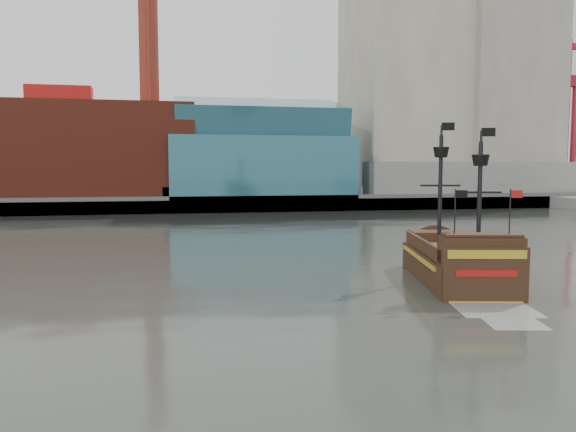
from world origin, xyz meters
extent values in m
plane|color=#242622|center=(0.00, 0.00, 0.00)|extent=(400.00, 400.00, 0.00)
cube|color=slate|center=(0.00, 92.00, 1.00)|extent=(220.00, 60.00, 2.00)
cube|color=#4C4C49|center=(0.00, 62.50, 1.30)|extent=(220.00, 1.00, 2.60)
cube|color=maroon|center=(-22.00, 72.00, 9.50)|extent=(42.00, 18.00, 15.00)
cube|color=#285D6C|center=(10.00, 70.00, 7.00)|extent=(30.00, 16.00, 10.00)
cube|color=#B2AB93|center=(40.00, 80.00, 25.00)|extent=(20.00, 22.00, 46.00)
cube|color=gray|center=(58.00, 76.00, 21.00)|extent=(18.00, 18.00, 38.00)
cube|color=#B2AB93|center=(50.00, 97.00, 28.00)|extent=(24.00, 20.00, 52.00)
cube|color=slate|center=(48.00, 66.00, 5.00)|extent=(40.00, 6.00, 6.00)
cylinder|color=maroon|center=(-8.00, 74.00, 28.00)|extent=(3.20, 3.20, 22.00)
cube|color=#285D6C|center=(10.00, 70.00, 15.00)|extent=(28.00, 14.94, 8.78)
cube|color=slate|center=(78.00, 82.00, 3.50)|extent=(4.00, 4.00, 3.00)
cylinder|color=#AA1C2D|center=(78.00, 82.00, 18.00)|extent=(1.40, 1.40, 32.00)
cube|color=#AA1C2D|center=(75.00, 82.00, 33.00)|extent=(5.00, 2.50, 2.50)
cube|color=slate|center=(88.00, 92.00, 3.50)|extent=(4.00, 4.00, 3.00)
cylinder|color=#AA1C2D|center=(88.00, 92.00, 15.00)|extent=(1.40, 1.40, 26.00)
cube|color=#AA1C2D|center=(85.00, 92.00, 27.00)|extent=(5.00, 2.50, 2.50)
cube|color=black|center=(12.54, 6.85, 0.54)|extent=(6.75, 11.51, 2.34)
cube|color=#50341D|center=(12.54, 6.85, 1.84)|extent=(6.08, 10.36, 0.27)
cube|color=black|center=(13.48, 11.06, 2.16)|extent=(4.20, 2.94, 0.90)
cube|color=black|center=(11.51, 2.28, 2.52)|extent=(4.48, 2.34, 1.62)
cube|color=black|center=(11.33, 1.48, 1.08)|extent=(4.35, 1.18, 3.60)
cube|color=#B08C22|center=(11.30, 1.35, 2.52)|extent=(3.96, 0.96, 0.45)
cube|color=maroon|center=(11.30, 1.35, 1.53)|extent=(3.09, 0.76, 0.36)
cylinder|color=black|center=(12.13, 8.32, 5.48)|extent=(0.30, 0.30, 7.01)
cylinder|color=black|center=(12.97, 5.09, 5.22)|extent=(0.30, 0.30, 6.47)
cone|color=black|center=(12.13, 8.32, 7.91)|extent=(1.18, 1.18, 0.63)
cone|color=black|center=(12.97, 5.09, 7.37)|extent=(1.18, 1.18, 0.63)
cube|color=black|center=(12.52, 8.23, 9.53)|extent=(0.80, 0.20, 0.49)
cube|color=black|center=(13.37, 5.00, 8.99)|extent=(0.80, 0.20, 0.49)
cube|color=#959A94|center=(11.00, 0.00, 0.01)|extent=(4.44, 4.00, 0.01)
camera|label=1|loc=(-4.45, -24.48, 6.95)|focal=35.00mm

